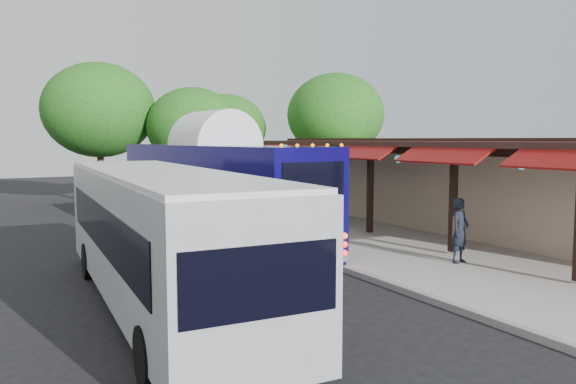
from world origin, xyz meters
TOP-DOWN VIEW (x-y plane):
  - ground at (0.00, 0.00)m, footprint 90.00×90.00m
  - sidewalk at (5.00, 4.00)m, footprint 10.00×40.00m
  - curb at (0.05, 4.00)m, footprint 0.20×40.00m
  - station_shelter at (8.38, 4.00)m, footprint 8.15×20.00m
  - coach_bus at (-1.45, 5.72)m, footprint 3.31×11.40m
  - city_bus at (-5.19, -0.48)m, footprint 2.95×10.97m
  - ped_a at (3.07, -0.97)m, footprint 0.74×0.57m
  - ped_b at (0.97, 4.46)m, footprint 1.00×0.80m
  - ped_c at (0.61, 5.75)m, footprint 1.11×0.74m
  - ped_d at (2.17, 6.81)m, footprint 1.16×0.85m
  - tree_left at (1.77, 16.88)m, footprint 4.94×4.94m
  - tree_mid at (5.29, 20.64)m, footprint 4.96×4.96m
  - tree_right at (10.67, 16.46)m, footprint 5.88×5.88m
  - tree_far at (-2.58, 19.49)m, footprint 5.97×5.97m

SIDE VIEW (x-z plane):
  - ground at x=0.00m, z-range 0.00..0.00m
  - sidewalk at x=5.00m, z-range 0.00..0.15m
  - curb at x=0.05m, z-range -0.01..0.15m
  - ped_d at x=2.17m, z-range 0.15..1.77m
  - ped_c at x=0.61m, z-range 0.15..1.91m
  - ped_a at x=3.07m, z-range 0.15..1.95m
  - ped_b at x=0.97m, z-range 0.15..2.11m
  - city_bus at x=-5.19m, z-range 0.15..3.07m
  - station_shelter at x=8.38m, z-range 0.05..3.65m
  - coach_bus at x=-1.45m, z-range 0.13..3.73m
  - tree_left at x=1.77m, z-range 1.05..7.38m
  - tree_mid at x=5.29m, z-range 1.06..7.41m
  - tree_right at x=10.67m, z-range 1.26..8.78m
  - tree_far at x=-2.58m, z-range 1.28..8.93m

